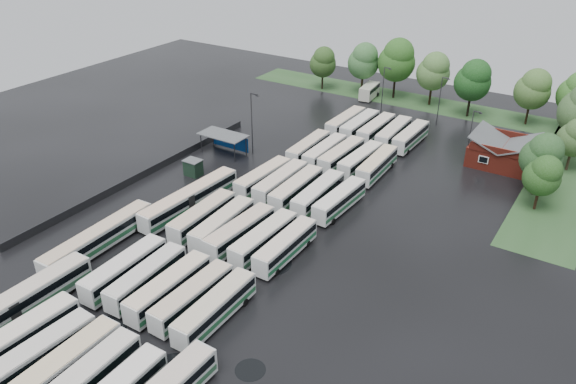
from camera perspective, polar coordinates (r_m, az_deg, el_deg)
The scene contains 58 objects.
ground at distance 73.01m, azimuth -6.43°, elevation -5.12°, with size 160.00×160.00×0.00m, color black.
brick_building at distance 98.36m, azimuth 20.95°, elevation 3.59°, with size 10.07×8.60×5.39m.
wash_shed at distance 96.34m, azimuth -6.45°, elevation 5.60°, with size 8.20×4.20×3.58m.
utility_hut at distance 89.97m, azimuth -9.61°, elevation 2.48°, with size 2.70×2.20×2.62m.
grass_strip_north at distance 124.10m, azimuth 13.41°, elevation 8.83°, with size 80.00×10.00×0.01m, color #284922.
grass_strip_east at distance 98.08m, azimuth 26.37°, elevation 1.15°, with size 10.00×50.00×0.01m, color #284922.
west_fence at distance 91.28m, azimuth -14.31°, elevation 1.85°, with size 0.10×50.00×1.20m, color #2D2D30.
bus_r0c0 at distance 61.96m, azimuth -25.37°, elevation -13.18°, with size 2.96×11.74×3.24m.
bus_r0c1 at distance 59.49m, azimuth -23.93°, elevation -14.86°, with size 2.97×11.38×3.14m.
bus_r0c2 at distance 57.33m, azimuth -21.73°, elevation -16.15°, with size 2.61×11.68×3.24m.
bus_r0c3 at distance 55.44m, azimuth -19.92°, elevation -17.60°, with size 2.78×11.64×3.22m.
bus_r1c0 at distance 67.50m, azimuth -16.27°, elevation -7.54°, with size 2.78×11.61×3.21m.
bus_r1c1 at distance 65.66m, azimuth -14.18°, elevation -8.43°, with size 2.90×11.23×3.10m.
bus_r1c2 at distance 63.50m, azimuth -12.01°, elevation -9.51°, with size 2.48×11.50×3.20m.
bus_r1c3 at distance 61.88m, azimuth -9.68°, elevation -10.47°, with size 2.54×11.18×3.10m.
bus_r1c4 at distance 60.05m, azimuth -7.40°, elevation -11.62°, with size 2.59×11.44×3.17m.
bus_r2c0 at distance 75.42m, azimuth -8.67°, elevation -2.49°, with size 2.76×11.66×3.23m.
bus_r2c1 at distance 73.39m, azimuth -6.67°, elevation -3.30°, with size 3.01×11.62×3.21m.
bus_r2c2 at distance 71.66m, azimuth -4.89°, elevation -4.05°, with size 2.98×11.64×3.21m.
bus_r2c3 at distance 70.12m, azimuth -2.46°, elevation -4.77°, with size 2.75×11.57×3.20m.
bus_r2c4 at distance 68.82m, azimuth -0.25°, elevation -5.52°, with size 2.41×11.12×3.09m.
bus_r3c0 at distance 84.62m, azimuth -2.54°, elevation 1.44°, with size 2.90×11.47×3.17m.
bus_r3c1 at distance 83.14m, azimuth -0.75°, elevation 0.98°, with size 2.56×11.67×3.24m.
bus_r3c2 at distance 81.34m, azimuth 0.85°, elevation 0.31°, with size 2.63×11.66×3.24m.
bus_r3c3 at distance 80.04m, azimuth 3.09°, elevation -0.23°, with size 2.67×11.66×3.23m.
bus_r3c4 at distance 78.90m, azimuth 5.25°, elevation -0.84°, with size 2.85×11.18×3.09m.
bus_r4c0 at distance 94.64m, azimuth 2.09°, elevation 4.49°, with size 2.66×11.25×3.12m.
bus_r4c1 at distance 93.29m, azimuth 3.78°, elevation 4.08°, with size 2.40×11.20×3.12m.
bus_r4c2 at distance 92.15m, azimuth 5.45°, elevation 3.71°, with size 2.78×11.54×3.19m.
bus_r4c3 at distance 91.03m, azimuth 7.38°, elevation 3.24°, with size 2.84×11.25×3.11m.
bus_r4c4 at distance 89.65m, azimuth 9.03°, elevation 2.72°, with size 2.73×11.41×3.16m.
bus_r5c0 at distance 105.87m, azimuth 5.87°, elevation 7.07°, with size 2.58×11.61×3.22m.
bus_r5c1 at distance 104.51m, azimuth 7.30°, elevation 6.70°, with size 2.55×11.64×3.24m.
bus_r5c2 at distance 103.41m, azimuth 8.96°, elevation 6.33°, with size 2.54×11.47×3.19m.
bus_r5c3 at distance 102.08m, azimuth 10.67°, elevation 5.89°, with size 2.78×11.70×3.24m.
bus_r5c4 at distance 101.30m, azimuth 12.35°, elevation 5.50°, with size 2.55×11.28×3.13m.
artic_bus_west_a at distance 66.25m, azimuth -25.88°, elevation -10.32°, with size 2.62×17.49×3.24m.
artic_bus_west_b at distance 79.94m, azimuth -9.93°, elevation -0.68°, with size 3.28×17.50×3.23m.
artic_bus_west_c at distance 74.09m, azimuth -18.69°, elevation -4.49°, with size 2.81×16.76×3.10m.
minibus at distance 124.29m, azimuth 8.27°, elevation 10.13°, with size 3.11×6.88×2.91m.
tree_north_0 at distance 127.82m, azimuth 3.60°, elevation 13.06°, with size 5.88×5.88×9.74m.
tree_north_1 at distance 125.83m, azimuth 7.72°, elevation 13.09°, with size 6.82×6.82×11.30m.
tree_north_2 at distance 123.31m, azimuth 11.03°, elevation 13.06°, with size 7.89×7.89×13.07m.
tree_north_3 at distance 120.94m, azimuth 14.61°, elevation 11.82°, with size 6.84×6.84×11.32m.
tree_north_4 at distance 116.30m, azimuth 18.34°, elevation 10.76°, with size 7.06×7.06×11.69m.
tree_north_5 at distance 116.13m, azimuth 23.68°, elevation 9.58°, with size 6.69×6.69×11.08m.
tree_east_0 at distance 84.71m, azimuth 24.51°, elevation 1.56°, with size 5.13×5.13×8.50m.
tree_east_1 at distance 88.53m, azimuth 24.45°, elevation 3.37°, with size 5.99×5.99×9.93m.
tree_east_2 at distance 99.27m, azimuth 27.20°, elevation 4.98°, with size 5.44×5.44×9.01m.
lamp_post_ne at distance 96.01m, azimuth 18.11°, elevation 5.72°, with size 1.40×0.27×9.07m.
lamp_post_nw at distance 94.59m, azimuth -3.64°, elevation 7.42°, with size 1.66×0.32×10.79m.
lamp_post_back_w at distance 113.85m, azimuth 9.68°, elevation 10.43°, with size 1.49×0.29×9.71m.
lamp_post_back_e at distance 110.41m, azimuth 15.23°, elevation 9.21°, with size 1.47×0.29×9.55m.
puddle_0 at distance 62.35m, azimuth -18.56°, elevation -13.48°, with size 5.45×5.45×0.01m, color black.
puddle_1 at distance 57.12m, azimuth -11.59°, elevation -16.99°, with size 3.63×3.63×0.01m, color black.
puddle_2 at distance 79.90m, azimuth -8.39°, elevation -2.04°, with size 7.88×7.88×0.01m, color black.
puddle_3 at distance 68.81m, azimuth -1.74°, elevation -7.26°, with size 5.11×5.11×0.01m, color black.
puddle_4 at distance 55.89m, azimuth -3.85°, elevation -17.59°, with size 2.99×2.99×0.01m, color black.
Camera 1 is at (39.38, -46.49, 40.23)m, focal length 35.00 mm.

